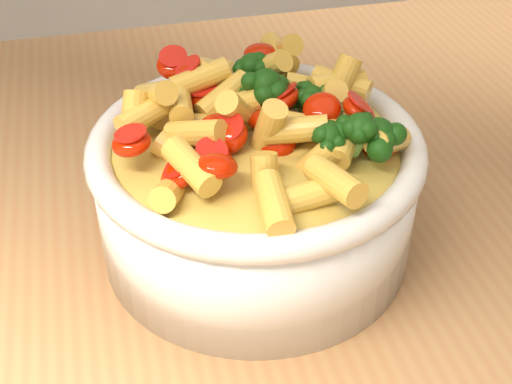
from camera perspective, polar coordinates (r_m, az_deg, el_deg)
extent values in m
cube|color=#A47546|center=(0.58, 4.17, -4.02)|extent=(1.20, 0.80, 0.04)
cylinder|color=silver|center=(0.51, 0.00, -0.40)|extent=(0.23, 0.23, 0.09)
ellipsoid|color=silver|center=(0.53, 0.00, -2.76)|extent=(0.21, 0.21, 0.03)
torus|color=silver|center=(0.49, 0.00, 3.76)|extent=(0.23, 0.23, 0.02)
ellipsoid|color=#DEC04B|center=(0.49, 0.00, 3.76)|extent=(0.20, 0.20, 0.02)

